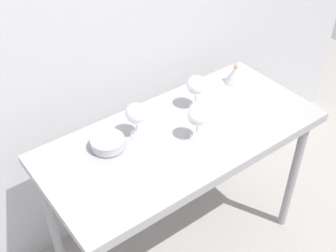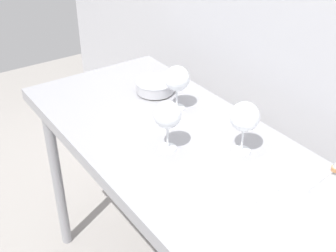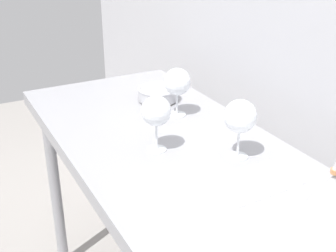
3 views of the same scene
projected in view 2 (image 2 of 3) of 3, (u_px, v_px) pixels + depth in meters
The scene contains 8 objects.
back_wall at pixel (290, 3), 1.60m from camera, with size 3.80×0.04×2.60m, color #B8B8BD.
steel_counter at pixel (177, 162), 1.62m from camera, with size 1.40×0.65×0.90m.
wine_glass_far_right at pixel (245, 118), 1.43m from camera, with size 0.10×0.10×0.19m.
wine_glass_near_center at pixel (168, 116), 1.44m from camera, with size 0.09×0.09×0.18m.
wine_glass_far_left at pixel (177, 80), 1.69m from camera, with size 0.10×0.10×0.18m.
tasting_sheet_upper at pixel (261, 177), 1.37m from camera, with size 0.14×0.24×0.00m, color white.
tasting_bowl at pixel (155, 86), 1.85m from camera, with size 0.16×0.16×0.06m.
decanter_funnel at pixel (332, 184), 1.27m from camera, with size 0.12×0.12×0.15m.
Camera 2 is at (1.06, -0.78, 1.75)m, focal length 47.17 mm.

